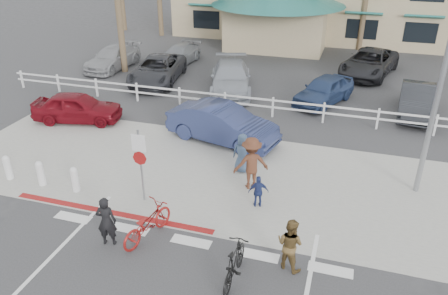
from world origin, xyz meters
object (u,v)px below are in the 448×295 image
(bike_black, at_px, (234,263))
(car_white_sedan, at_px, (222,124))
(bike_red, at_px, (147,223))
(car_red_compact, at_px, (77,107))
(sign_post, at_px, (141,162))

(bike_black, distance_m, car_white_sedan, 8.25)
(car_white_sedan, bearing_deg, bike_red, -167.89)
(bike_red, distance_m, car_red_compact, 9.81)
(bike_black, height_order, car_red_compact, car_red_compact)
(car_white_sedan, distance_m, car_red_compact, 7.12)
(bike_red, bearing_deg, car_white_sedan, -75.46)
(bike_red, bearing_deg, bike_black, 178.59)
(sign_post, height_order, bike_black, sign_post)
(car_red_compact, bearing_deg, sign_post, -143.27)
(bike_red, relative_size, car_white_sedan, 0.41)
(sign_post, distance_m, bike_black, 4.83)
(sign_post, relative_size, car_white_sedan, 0.60)
(car_white_sedan, xyz_separation_m, car_red_compact, (-7.12, 0.04, -0.10))
(bike_black, xyz_separation_m, car_red_compact, (-9.86, 7.82, 0.15))
(bike_red, distance_m, bike_black, 3.04)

